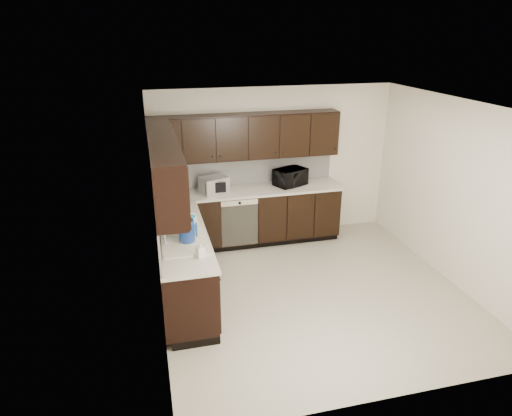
# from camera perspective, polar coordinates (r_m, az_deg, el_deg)

# --- Properties ---
(floor) EXTENTS (4.00, 4.00, 0.00)m
(floor) POSITION_cam_1_polar(r_m,az_deg,el_deg) (6.36, 7.02, -10.30)
(floor) COLOR #ABA48E
(floor) RESTS_ON ground
(ceiling) EXTENTS (4.00, 4.00, 0.00)m
(ceiling) POSITION_cam_1_polar(r_m,az_deg,el_deg) (5.48, 8.22, 12.54)
(ceiling) COLOR white
(ceiling) RESTS_ON wall_back
(wall_back) EXTENTS (4.00, 0.02, 2.50)m
(wall_back) POSITION_cam_1_polar(r_m,az_deg,el_deg) (7.60, 2.14, 5.58)
(wall_back) COLOR beige
(wall_back) RESTS_ON floor
(wall_left) EXTENTS (0.02, 4.00, 2.50)m
(wall_left) POSITION_cam_1_polar(r_m,az_deg,el_deg) (5.43, -12.52, -1.59)
(wall_left) COLOR beige
(wall_left) RESTS_ON floor
(wall_right) EXTENTS (0.02, 4.00, 2.50)m
(wall_right) POSITION_cam_1_polar(r_m,az_deg,el_deg) (6.77, 23.58, 1.72)
(wall_right) COLOR beige
(wall_right) RESTS_ON floor
(wall_front) EXTENTS (4.00, 0.02, 2.50)m
(wall_front) POSITION_cam_1_polar(r_m,az_deg,el_deg) (4.19, 17.54, -9.42)
(wall_front) COLOR beige
(wall_front) RESTS_ON floor
(lower_cabinets) EXTENTS (3.00, 2.80, 0.90)m
(lower_cabinets) POSITION_cam_1_polar(r_m,az_deg,el_deg) (6.86, -4.02, -3.73)
(lower_cabinets) COLOR black
(lower_cabinets) RESTS_ON floor
(countertop) EXTENTS (3.03, 2.83, 0.04)m
(countertop) POSITION_cam_1_polar(r_m,az_deg,el_deg) (6.66, -4.15, 0.20)
(countertop) COLOR beige
(countertop) RESTS_ON lower_cabinets
(backsplash) EXTENTS (3.00, 2.80, 0.48)m
(backsplash) POSITION_cam_1_polar(r_m,az_deg,el_deg) (6.74, -6.28, 2.74)
(backsplash) COLOR silver
(backsplash) RESTS_ON countertop
(upper_cabinets) EXTENTS (3.00, 2.80, 0.70)m
(upper_cabinets) POSITION_cam_1_polar(r_m,az_deg,el_deg) (6.48, -5.33, 7.45)
(upper_cabinets) COLOR black
(upper_cabinets) RESTS_ON wall_back
(dishwasher) EXTENTS (0.58, 0.04, 0.78)m
(dishwasher) POSITION_cam_1_polar(r_m,az_deg,el_deg) (7.13, -2.05, -1.52)
(dishwasher) COLOR beige
(dishwasher) RESTS_ON lower_cabinets
(sink) EXTENTS (0.54, 0.82, 0.42)m
(sink) POSITION_cam_1_polar(r_m,az_deg,el_deg) (5.58, -8.94, -4.83)
(sink) COLOR beige
(sink) RESTS_ON countertop
(microwave) EXTENTS (0.60, 0.52, 0.28)m
(microwave) POSITION_cam_1_polar(r_m,az_deg,el_deg) (7.47, 4.30, 3.88)
(microwave) COLOR black
(microwave) RESTS_ON countertop
(soap_bottle_a) EXTENTS (0.11, 0.11, 0.19)m
(soap_bottle_a) POSITION_cam_1_polar(r_m,az_deg,el_deg) (5.16, -6.98, -5.14)
(soap_bottle_a) COLOR gray
(soap_bottle_a) RESTS_ON countertop
(soap_bottle_b) EXTENTS (0.09, 0.09, 0.23)m
(soap_bottle_b) POSITION_cam_1_polar(r_m,az_deg,el_deg) (5.99, -11.18, -1.28)
(soap_bottle_b) COLOR gray
(soap_bottle_b) RESTS_ON countertop
(toaster_oven) EXTENTS (0.48, 0.42, 0.25)m
(toaster_oven) POSITION_cam_1_polar(r_m,az_deg,el_deg) (7.14, -5.28, 2.91)
(toaster_oven) COLOR #B5B5B7
(toaster_oven) RESTS_ON countertop
(storage_bin) EXTENTS (0.48, 0.38, 0.17)m
(storage_bin) POSITION_cam_1_polar(r_m,az_deg,el_deg) (5.79, -9.61, -2.27)
(storage_bin) COLOR white
(storage_bin) RESTS_ON countertop
(blue_pitcher) EXTENTS (0.22, 0.22, 0.29)m
(blue_pitcher) POSITION_cam_1_polar(r_m,az_deg,el_deg) (5.50, -8.67, -2.91)
(blue_pitcher) COLOR navy
(blue_pitcher) RESTS_ON countertop
(teal_tumbler) EXTENTS (0.11, 0.11, 0.20)m
(teal_tumbler) POSITION_cam_1_polar(r_m,az_deg,el_deg) (5.84, -7.98, -1.87)
(teal_tumbler) COLOR #0D8093
(teal_tumbler) RESTS_ON countertop
(paper_towel_roll) EXTENTS (0.17, 0.17, 0.29)m
(paper_towel_roll) POSITION_cam_1_polar(r_m,az_deg,el_deg) (6.14, -8.96, -0.25)
(paper_towel_roll) COLOR white
(paper_towel_roll) RESTS_ON countertop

